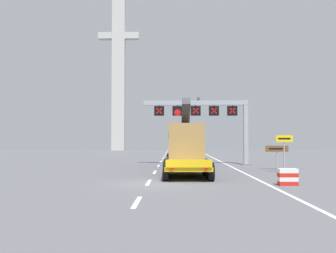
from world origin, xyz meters
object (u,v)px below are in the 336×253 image
at_px(heavy_haul_truck_yellow, 184,145).
at_px(crash_barrier_striped, 288,177).
at_px(overhead_lane_gantry, 208,113).
at_px(bridge_pylon_distant, 119,56).
at_px(tourist_info_sign_brown, 277,151).
at_px(exit_sign_yellow, 284,145).

relative_size(heavy_haul_truck_yellow, crash_barrier_striped, 13.92).
height_order(heavy_haul_truck_yellow, crash_barrier_striped, heavy_haul_truck_yellow).
height_order(overhead_lane_gantry, bridge_pylon_distant, bridge_pylon_distant).
bearing_deg(heavy_haul_truck_yellow, crash_barrier_striped, -59.92).
bearing_deg(tourist_info_sign_brown, heavy_haul_truck_yellow, -176.46).
height_order(exit_sign_yellow, bridge_pylon_distant, bridge_pylon_distant).
bearing_deg(bridge_pylon_distant, tourist_info_sign_brown, -66.80).
bearing_deg(heavy_haul_truck_yellow, tourist_info_sign_brown, 3.54).
bearing_deg(overhead_lane_gantry, bridge_pylon_distant, 110.09).
bearing_deg(exit_sign_yellow, overhead_lane_gantry, 120.89).
relative_size(exit_sign_yellow, crash_barrier_striped, 2.75).
bearing_deg(overhead_lane_gantry, crash_barrier_striped, -79.53).
bearing_deg(tourist_info_sign_brown, overhead_lane_gantry, 132.73).
relative_size(heavy_haul_truck_yellow, bridge_pylon_distant, 0.34).
height_order(heavy_haul_truck_yellow, bridge_pylon_distant, bridge_pylon_distant).
bearing_deg(tourist_info_sign_brown, exit_sign_yellow, -94.66).
height_order(tourist_info_sign_brown, crash_barrier_striped, tourist_info_sign_brown).
bearing_deg(exit_sign_yellow, heavy_haul_truck_yellow, 163.79).
distance_m(heavy_haul_truck_yellow, tourist_info_sign_brown, 7.57).
distance_m(overhead_lane_gantry, exit_sign_yellow, 9.81).
distance_m(overhead_lane_gantry, tourist_info_sign_brown, 8.18).
xyz_separation_m(heavy_haul_truck_yellow, bridge_pylon_distant, (-13.12, 48.67, 18.82)).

